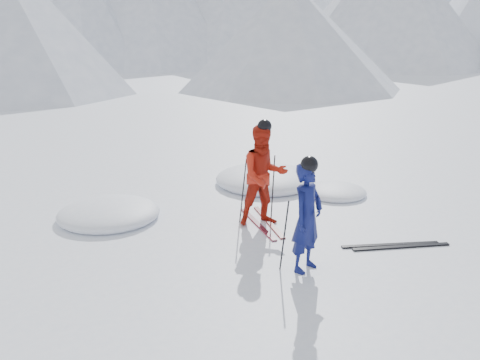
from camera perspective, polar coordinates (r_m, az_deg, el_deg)
ground at (r=9.65m, az=12.47°, el=-5.32°), size 160.00×160.00×0.00m
skier_blue at (r=7.64m, az=7.55°, el=-4.23°), size 0.72×0.61×1.67m
skier_red at (r=9.36m, az=2.69°, el=0.47°), size 1.04×0.89×1.88m
pole_blue_left at (r=7.69m, az=5.00°, el=-6.22°), size 0.11×0.08×1.11m
pole_blue_right at (r=8.06m, az=7.87°, el=-5.23°), size 0.11×0.07×1.11m
pole_red_left at (r=9.52m, az=0.34°, el=-1.22°), size 0.12×0.10×1.25m
pole_red_right at (r=9.73m, az=3.72°, el=-0.86°), size 0.12×0.09×1.25m
ski_worn_left at (r=9.60m, az=2.00°, el=-4.95°), size 0.39×1.69×0.03m
ski_worn_right at (r=9.72m, az=3.22°, el=-4.69°), size 0.50×1.67×0.03m
ski_loose_a at (r=9.06m, az=16.53°, el=-6.99°), size 1.61×0.73×0.03m
ski_loose_b at (r=9.04m, az=17.65°, el=-7.16°), size 1.63×0.67×0.03m
snow_lumps at (r=11.23m, az=0.63°, el=-1.81°), size 9.04×6.83×0.52m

